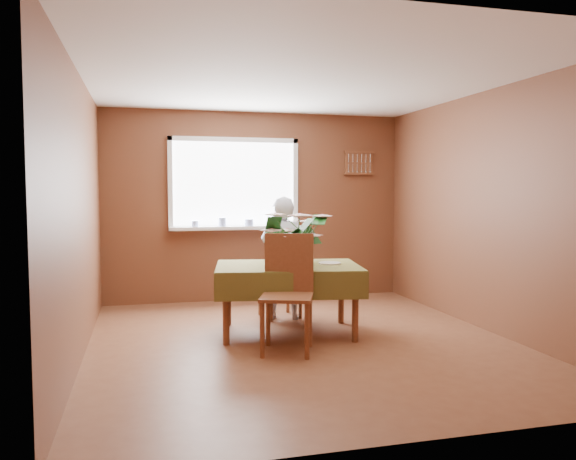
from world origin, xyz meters
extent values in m
plane|color=brown|center=(0.00, 0.00, 0.00)|extent=(4.50, 4.50, 0.00)
plane|color=white|center=(0.00, 0.00, 2.50)|extent=(4.50, 4.50, 0.00)
plane|color=brown|center=(0.00, 2.25, 1.25)|extent=(4.00, 0.00, 4.00)
plane|color=brown|center=(0.00, -2.25, 1.25)|extent=(4.00, 0.00, 4.00)
plane|color=brown|center=(-2.00, 0.00, 1.25)|extent=(0.00, 4.50, 4.50)
plane|color=brown|center=(2.00, 0.00, 1.25)|extent=(0.00, 4.50, 4.50)
cube|color=white|center=(-0.30, 2.23, 1.55)|extent=(1.60, 0.01, 1.10)
cube|color=white|center=(-0.30, 2.22, 2.13)|extent=(1.72, 0.06, 0.06)
cube|color=white|center=(-0.30, 2.22, 0.97)|extent=(1.72, 0.06, 0.06)
cube|color=white|center=(-1.13, 2.22, 1.55)|extent=(0.06, 0.06, 1.22)
cube|color=white|center=(0.53, 2.22, 1.55)|extent=(0.06, 0.06, 1.22)
cube|color=white|center=(-0.30, 2.15, 0.98)|extent=(1.72, 0.20, 0.04)
cylinder|color=white|center=(-0.83, 2.13, 1.04)|extent=(0.09, 0.09, 0.08)
cylinder|color=white|center=(-0.48, 2.13, 1.06)|extent=(0.11, 0.11, 0.12)
cylinder|color=white|center=(-0.12, 2.13, 1.05)|extent=(0.12, 0.12, 0.09)
cylinder|color=white|center=(0.23, 2.13, 1.06)|extent=(0.10, 0.10, 0.13)
cube|color=brown|center=(1.45, 2.23, 1.85)|extent=(0.40, 0.03, 0.30)
cube|color=brown|center=(1.45, 2.21, 2.00)|extent=(0.44, 0.04, 0.03)
cube|color=brown|center=(1.45, 2.21, 1.70)|extent=(0.44, 0.04, 0.03)
cylinder|color=brown|center=(-0.73, 0.09, 0.33)|extent=(0.06, 0.06, 0.65)
cylinder|color=brown|center=(0.50, -0.12, 0.33)|extent=(0.06, 0.06, 0.65)
cylinder|color=brown|center=(-0.59, 0.86, 0.33)|extent=(0.06, 0.06, 0.65)
cylinder|color=brown|center=(0.63, 0.65, 0.33)|extent=(0.06, 0.06, 0.65)
cube|color=brown|center=(-0.05, 0.37, 0.67)|extent=(1.53, 1.15, 0.04)
cube|color=#48411A|center=(-0.05, 0.37, 0.70)|extent=(1.59, 1.21, 0.01)
cube|color=#48411A|center=(-0.13, -0.12, 0.56)|extent=(1.43, 0.25, 0.26)
cube|color=#48411A|center=(0.03, 0.85, 0.56)|extent=(1.43, 0.25, 0.26)
cube|color=#48411A|center=(-0.76, 0.49, 0.56)|extent=(0.18, 0.97, 0.26)
cube|color=#48411A|center=(0.66, 0.25, 0.56)|extent=(0.18, 0.97, 0.26)
cube|color=#47A7CB|center=(-0.09, 0.14, 0.71)|extent=(0.46, 0.37, 0.01)
cylinder|color=brown|center=(0.19, 1.31, 0.22)|extent=(0.04, 0.04, 0.45)
cylinder|color=brown|center=(-0.16, 1.26, 0.22)|extent=(0.04, 0.04, 0.45)
cylinder|color=brown|center=(0.25, 0.96, 0.22)|extent=(0.04, 0.04, 0.45)
cylinder|color=brown|center=(-0.10, 0.91, 0.22)|extent=(0.04, 0.04, 0.45)
cube|color=brown|center=(0.05, 1.11, 0.46)|extent=(0.48, 0.48, 0.03)
cube|color=brown|center=(0.08, 0.92, 0.73)|extent=(0.42, 0.10, 0.50)
cylinder|color=brown|center=(-0.48, -0.41, 0.24)|extent=(0.04, 0.04, 0.49)
cylinder|color=brown|center=(-0.11, -0.55, 0.24)|extent=(0.04, 0.04, 0.49)
cylinder|color=brown|center=(-0.35, -0.04, 0.24)|extent=(0.04, 0.04, 0.49)
cylinder|color=brown|center=(0.02, -0.18, 0.24)|extent=(0.04, 0.04, 0.49)
cube|color=brown|center=(-0.23, -0.29, 0.50)|extent=(0.59, 0.59, 0.03)
cube|color=brown|center=(-0.16, -0.09, 0.79)|extent=(0.44, 0.19, 0.54)
imported|color=white|center=(0.06, 1.03, 0.70)|extent=(0.60, 0.49, 1.40)
cylinder|color=white|center=(-0.03, 0.17, 0.78)|extent=(0.12, 0.12, 0.16)
cylinder|color=#33662D|center=(-0.03, 0.17, 0.90)|extent=(0.07, 0.07, 0.11)
cylinder|color=white|center=(0.39, 0.34, 0.71)|extent=(0.30, 0.30, 0.01)
cube|color=silver|center=(0.05, 0.10, 0.71)|extent=(0.13, 0.22, 0.00)
camera|label=1|loc=(-1.46, -5.13, 1.46)|focal=35.00mm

